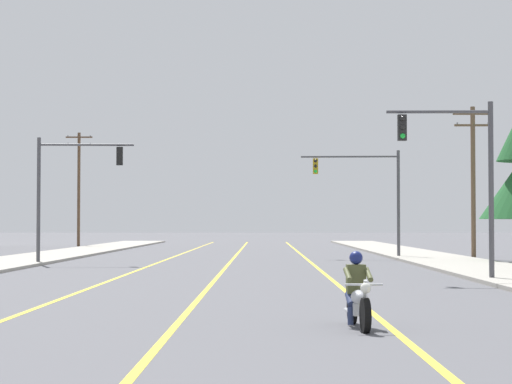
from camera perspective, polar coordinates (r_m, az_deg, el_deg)
lane_stripe_center at (r=51.32m, az=-1.47°, el=-4.12°), size 0.16×100.00×0.01m
lane_stripe_left at (r=51.56m, az=-5.52°, el=-4.10°), size 0.16×100.00×0.01m
lane_stripe_right at (r=51.34m, az=3.16°, el=-4.12°), size 0.16×100.00×0.01m
sidewalk_kerb_right at (r=47.23m, az=11.93°, el=-4.19°), size 4.40×110.00×0.14m
sidewalk_kerb_left at (r=47.99m, az=-14.89°, el=-4.13°), size 4.40×110.00×0.14m
motorcycle_with_rider at (r=18.30m, az=6.13°, el=-6.30°), size 0.70×2.19×1.46m
traffic_signal_near_right at (r=33.46m, az=12.24°, el=1.62°), size 3.68×0.37×6.20m
traffic_signal_near_left at (r=47.36m, az=-11.32°, el=0.67°), size 4.71×0.53×6.20m
traffic_signal_mid_right at (r=55.01m, az=6.83°, el=0.36°), size 5.68×0.40×6.20m
utility_pole_right_far at (r=54.78m, az=12.90°, el=0.93°), size 2.24×0.26×8.58m
utility_pole_left_far at (r=84.31m, az=-10.59°, el=0.43°), size 2.33×0.26×9.94m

